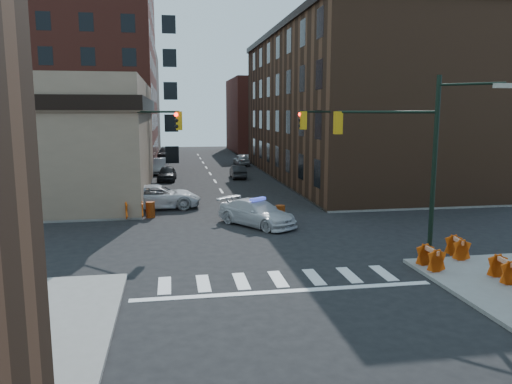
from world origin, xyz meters
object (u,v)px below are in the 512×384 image
object	(u,v)px
police_car	(257,213)
pedestrian_a	(105,205)
parked_car_wfar	(158,166)
pickup	(158,197)
barricade_se_a	(457,248)
barrel_bank	(150,210)
barricade_nw_a	(134,210)
barrel_road	(280,214)
pedestrian_b	(76,203)
parked_car_enear	(238,172)
parked_car_wnear	(167,173)

from	to	relation	value
police_car	pedestrian_a	world-z (taller)	pedestrian_a
police_car	parked_car_wfar	world-z (taller)	parked_car_wfar
pickup	parked_car_wfar	world-z (taller)	parked_car_wfar
pedestrian_a	barricade_se_a	world-z (taller)	pedestrian_a
police_car	barrel_bank	distance (m)	7.13
pickup	parked_car_wfar	size ratio (longest dim) A/B	1.18
pickup	barricade_nw_a	world-z (taller)	pickup
parked_car_wfar	barrel_bank	xyz separation A→B (m)	(0.00, -23.02, -0.32)
police_car	parked_car_wfar	distance (m)	27.10
police_car	barricade_nw_a	size ratio (longest dim) A/B	4.09
barricade_se_a	barrel_bank	bearing A→B (deg)	58.62
pickup	barricade_se_a	xyz separation A→B (m)	(13.60, -14.85, -0.22)
pedestrian_a	barrel_road	world-z (taller)	pedestrian_a
pedestrian_b	parked_car_enear	bearing A→B (deg)	70.03
pickup	pedestrian_b	distance (m)	5.79
pickup	pedestrian_b	world-z (taller)	pedestrian_b
parked_car_wnear	parked_car_wfar	world-z (taller)	parked_car_wfar
barrel_bank	barricade_se_a	size ratio (longest dim) A/B	0.85
parked_car_wnear	pedestrian_b	size ratio (longest dim) A/B	2.20
parked_car_enear	barricade_nw_a	xyz separation A→B (m)	(-9.00, -18.23, -0.01)
police_car	barricade_nw_a	distance (m)	7.86
parked_car_wnear	barrel_road	bearing A→B (deg)	-66.68
pickup	parked_car_enear	bearing A→B (deg)	-29.51
pedestrian_b	barrel_road	xyz separation A→B (m)	(12.31, -2.51, -0.59)
pickup	parked_car_enear	xyz separation A→B (m)	(7.60, 14.78, -0.18)
police_car	barrel_bank	size ratio (longest dim) A/B	5.16
parked_car_wfar	barrel_bank	distance (m)	23.02
barrel_road	parked_car_wfar	bearing A→B (deg)	107.04
pedestrian_b	barricade_nw_a	bearing A→B (deg)	9.83
parked_car_enear	pedestrian_a	distance (m)	20.89
barrel_road	pedestrian_a	bearing A→B (deg)	166.64
parked_car_wnear	pedestrian_b	xyz separation A→B (m)	(-5.39, -17.24, 0.39)
parked_car_wfar	pedestrian_a	size ratio (longest dim) A/B	3.15
parked_car_wfar	barrel_road	xyz separation A→B (m)	(7.86, -25.64, -0.31)
parked_car_wfar	parked_car_enear	distance (m)	9.54
police_car	parked_car_wfar	bearing A→B (deg)	67.08
parked_car_enear	pedestrian_b	xyz separation A→B (m)	(-12.45, -17.93, 0.46)
pedestrian_b	parked_car_wfar	bearing A→B (deg)	93.92
barricade_se_a	parked_car_wfar	bearing A→B (deg)	30.67
police_car	parked_car_wnear	distance (m)	21.16
police_car	parked_car_wnear	xyz separation A→B (m)	(-5.35, 20.47, -0.05)
parked_car_enear	barrel_road	distance (m)	20.44
parked_car_wnear	barricade_se_a	size ratio (longest dim) A/B	3.51
pickup	barrel_road	world-z (taller)	pickup
parked_car_wnear	barricade_nw_a	xyz separation A→B (m)	(-1.94, -17.54, -0.08)
barricade_se_a	barricade_nw_a	size ratio (longest dim) A/B	0.93
police_car	parked_car_wfar	size ratio (longest dim) A/B	1.05
barrel_bank	barricade_se_a	world-z (taller)	barricade_se_a
parked_car_enear	barrel_bank	world-z (taller)	parked_car_enear
parked_car_wfar	barrel_road	world-z (taller)	parked_car_wfar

